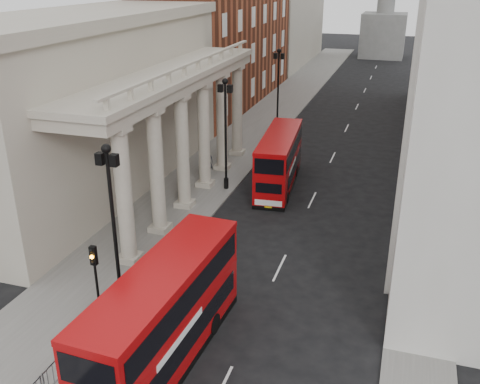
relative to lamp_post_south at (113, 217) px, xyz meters
The scene contains 18 objects.
ground 6.36m from the lamp_post_south, 81.47° to the right, with size 260.00×260.00×0.00m, color black.
sidewalk_west 26.56m from the lamp_post_south, 95.27° to the left, with size 6.00×140.00×0.12m, color slate.
sidewalk_east 29.97m from the lamp_post_south, 61.53° to the left, with size 3.00×140.00×0.12m, color slate.
kerb 26.45m from the lamp_post_south, 88.79° to the left, with size 0.20×140.00×0.14m, color slate.
portico_building 17.18m from the lamp_post_south, 125.27° to the left, with size 9.00×28.00×12.00m, color #A99F8D.
brick_building 45.51m from the lamp_post_south, 102.68° to the left, with size 9.00×32.00×22.00m, color brown.
west_building_far 76.81m from the lamp_post_south, 97.42° to the left, with size 9.00×30.00×20.00m, color #A99F8D.
east_building 33.42m from the lamp_post_south, 59.34° to the left, with size 8.00×55.00×25.00m, color beige.
lamp_post_south is the anchor object (origin of this frame).
lamp_post_mid 16.00m from the lamp_post_south, 90.00° to the left, with size 1.05×0.44×8.32m.
lamp_post_north 32.00m from the lamp_post_south, 90.00° to the left, with size 1.05×0.44×8.32m.
traffic_light 2.71m from the lamp_post_south, 87.16° to the right, with size 0.28×0.33×4.30m.
crowd_barriers 4.60m from the lamp_post_south, 81.98° to the right, with size 0.50×18.75×1.10m.
bus_near 5.46m from the lamp_post_south, 37.46° to the right, with size 3.01×10.45×4.46m.
bus_far 18.52m from the lamp_post_south, 78.64° to the left, with size 3.15×9.75×4.14m.
pedestrian_a 8.60m from the lamp_post_south, 116.16° to the left, with size 0.60×0.39×1.64m, color black.
pedestrian_b 14.41m from the lamp_post_south, 100.87° to the left, with size 0.75×0.59×1.55m, color #2A2321.
pedestrian_c 20.23m from the lamp_post_south, 98.14° to the left, with size 0.80×0.52×1.63m, color black.
Camera 1 is at (11.74, -15.50, 15.47)m, focal length 40.00 mm.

